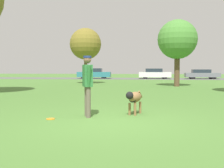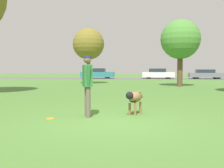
{
  "view_description": "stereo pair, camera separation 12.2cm",
  "coord_description": "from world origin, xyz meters",
  "px_view_note": "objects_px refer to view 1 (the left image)",
  "views": [
    {
      "loc": [
        0.82,
        -6.47,
        1.33
      ],
      "look_at": [
        -0.11,
        0.87,
        0.9
      ],
      "focal_mm": 42.0,
      "sensor_mm": 36.0,
      "label": 1
    },
    {
      "loc": [
        0.94,
        -6.45,
        1.33
      ],
      "look_at": [
        -0.11,
        0.87,
        0.9
      ],
      "focal_mm": 42.0,
      "sensor_mm": 36.0,
      "label": 2
    }
  ],
  "objects_px": {
    "dog": "(134,98)",
    "tree_mid_center": "(177,40)",
    "frisbee": "(51,119)",
    "tree_far_left": "(86,44)",
    "person": "(87,81)",
    "parked_car_teal": "(94,73)",
    "parked_car_white": "(154,74)",
    "parked_car_grey": "(202,74)"
  },
  "relations": [
    {
      "from": "person",
      "to": "parked_car_teal",
      "type": "distance_m",
      "value": 28.7
    },
    {
      "from": "person",
      "to": "dog",
      "type": "relative_size",
      "value": 1.58
    },
    {
      "from": "frisbee",
      "to": "tree_far_left",
      "type": "xyz_separation_m",
      "value": [
        -2.74,
        16.08,
        3.48
      ]
    },
    {
      "from": "parked_car_white",
      "to": "person",
      "type": "bearing_deg",
      "value": -96.76
    },
    {
      "from": "parked_car_teal",
      "to": "parked_car_grey",
      "type": "distance_m",
      "value": 14.33
    },
    {
      "from": "dog",
      "to": "parked_car_teal",
      "type": "bearing_deg",
      "value": -147.06
    },
    {
      "from": "dog",
      "to": "parked_car_teal",
      "type": "distance_m",
      "value": 28.43
    },
    {
      "from": "tree_far_left",
      "to": "parked_car_grey",
      "type": "height_order",
      "value": "tree_far_left"
    },
    {
      "from": "frisbee",
      "to": "tree_mid_center",
      "type": "relative_size",
      "value": 0.05
    },
    {
      "from": "tree_mid_center",
      "to": "parked_car_teal",
      "type": "bearing_deg",
      "value": 121.77
    },
    {
      "from": "dog",
      "to": "tree_mid_center",
      "type": "xyz_separation_m",
      "value": [
        2.68,
        12.59,
        3.01
      ]
    },
    {
      "from": "person",
      "to": "tree_mid_center",
      "type": "height_order",
      "value": "tree_mid_center"
    },
    {
      "from": "person",
      "to": "tree_mid_center",
      "type": "bearing_deg",
      "value": 140.87
    },
    {
      "from": "frisbee",
      "to": "parked_car_white",
      "type": "bearing_deg",
      "value": 82.62
    },
    {
      "from": "dog",
      "to": "parked_car_white",
      "type": "relative_size",
      "value": 0.25
    },
    {
      "from": "person",
      "to": "tree_far_left",
      "type": "bearing_deg",
      "value": 170.73
    },
    {
      "from": "tree_far_left",
      "to": "parked_car_white",
      "type": "distance_m",
      "value": 14.41
    },
    {
      "from": "parked_car_teal",
      "to": "tree_mid_center",
      "type": "bearing_deg",
      "value": -61.03
    },
    {
      "from": "person",
      "to": "dog",
      "type": "distance_m",
      "value": 1.47
    },
    {
      "from": "tree_far_left",
      "to": "parked_car_grey",
      "type": "relative_size",
      "value": 1.13
    },
    {
      "from": "tree_far_left",
      "to": "frisbee",
      "type": "bearing_deg",
      "value": -80.32
    },
    {
      "from": "person",
      "to": "dog",
      "type": "xyz_separation_m",
      "value": [
        1.26,
        0.55,
        -0.52
      ]
    },
    {
      "from": "person",
      "to": "parked_car_white",
      "type": "height_order",
      "value": "person"
    },
    {
      "from": "tree_far_left",
      "to": "tree_mid_center",
      "type": "distance_m",
      "value": 7.99
    },
    {
      "from": "parked_car_white",
      "to": "parked_car_grey",
      "type": "height_order",
      "value": "parked_car_white"
    },
    {
      "from": "person",
      "to": "frisbee",
      "type": "bearing_deg",
      "value": -85.7
    },
    {
      "from": "tree_mid_center",
      "to": "parked_car_white",
      "type": "xyz_separation_m",
      "value": [
        -1.14,
        15.06,
        -2.82
      ]
    },
    {
      "from": "person",
      "to": "frisbee",
      "type": "distance_m",
      "value": 1.42
    },
    {
      "from": "dog",
      "to": "tree_far_left",
      "type": "xyz_separation_m",
      "value": [
        -4.91,
        15.08,
        3.01
      ]
    },
    {
      "from": "tree_far_left",
      "to": "parked_car_teal",
      "type": "height_order",
      "value": "tree_far_left"
    },
    {
      "from": "frisbee",
      "to": "parked_car_teal",
      "type": "relative_size",
      "value": 0.05
    },
    {
      "from": "person",
      "to": "frisbee",
      "type": "xyz_separation_m",
      "value": [
        -0.9,
        -0.45,
        -0.99
      ]
    },
    {
      "from": "dog",
      "to": "tree_far_left",
      "type": "bearing_deg",
      "value": -142.54
    },
    {
      "from": "parked_car_teal",
      "to": "parked_car_grey",
      "type": "relative_size",
      "value": 1.06
    },
    {
      "from": "tree_far_left",
      "to": "parked_car_white",
      "type": "relative_size",
      "value": 1.16
    },
    {
      "from": "tree_far_left",
      "to": "tree_mid_center",
      "type": "xyz_separation_m",
      "value": [
        7.59,
        -2.49,
        0.0
      ]
    },
    {
      "from": "tree_mid_center",
      "to": "parked_car_white",
      "type": "relative_size",
      "value": 1.19
    },
    {
      "from": "tree_far_left",
      "to": "person",
      "type": "bearing_deg",
      "value": -76.88
    },
    {
      "from": "person",
      "to": "dog",
      "type": "bearing_deg",
      "value": 90.92
    },
    {
      "from": "frisbee",
      "to": "parked_car_teal",
      "type": "height_order",
      "value": "parked_car_teal"
    },
    {
      "from": "dog",
      "to": "tree_mid_center",
      "type": "bearing_deg",
      "value": -172.6
    },
    {
      "from": "parked_car_teal",
      "to": "person",
      "type": "bearing_deg",
      "value": -82.01
    }
  ]
}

